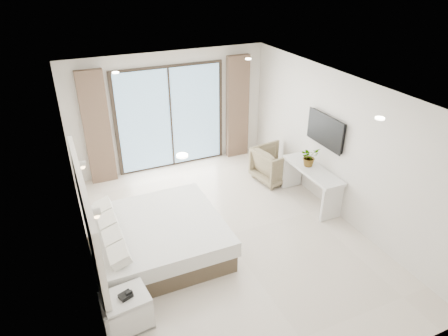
{
  "coord_description": "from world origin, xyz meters",
  "views": [
    {
      "loc": [
        -2.39,
        -5.29,
        4.46
      ],
      "look_at": [
        0.15,
        0.4,
        1.16
      ],
      "focal_mm": 32.0,
      "sensor_mm": 36.0,
      "label": 1
    }
  ],
  "objects_px": {
    "bed": "(157,238)",
    "nightstand": "(127,311)",
    "console_desk": "(312,178)",
    "armchair": "(275,163)"
  },
  "relations": [
    {
      "from": "bed",
      "to": "nightstand",
      "type": "xyz_separation_m",
      "value": [
        -0.77,
        -1.32,
        -0.04
      ]
    },
    {
      "from": "nightstand",
      "to": "console_desk",
      "type": "distance_m",
      "value": 4.38
    },
    {
      "from": "bed",
      "to": "nightstand",
      "type": "bearing_deg",
      "value": -120.4
    },
    {
      "from": "bed",
      "to": "console_desk",
      "type": "bearing_deg",
      "value": 5.13
    },
    {
      "from": "bed",
      "to": "nightstand",
      "type": "height_order",
      "value": "bed"
    },
    {
      "from": "bed",
      "to": "console_desk",
      "type": "relative_size",
      "value": 1.41
    },
    {
      "from": "nightstand",
      "to": "armchair",
      "type": "relative_size",
      "value": 0.76
    },
    {
      "from": "nightstand",
      "to": "armchair",
      "type": "height_order",
      "value": "armchair"
    },
    {
      "from": "nightstand",
      "to": "console_desk",
      "type": "relative_size",
      "value": 0.43
    },
    {
      "from": "nightstand",
      "to": "console_desk",
      "type": "xyz_separation_m",
      "value": [
        4.06,
        1.61,
        0.29
      ]
    }
  ]
}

